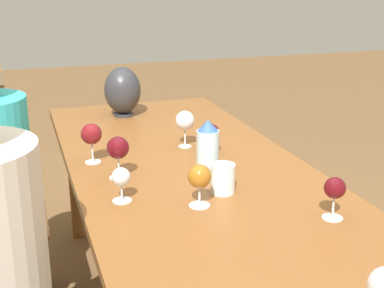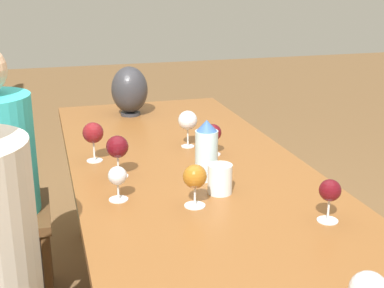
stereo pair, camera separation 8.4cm
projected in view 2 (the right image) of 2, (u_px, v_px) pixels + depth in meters
dining_table at (193, 187)px, 2.06m from camera, size 2.28×0.90×0.74m
water_bottle at (206, 151)px, 1.91m from camera, size 0.08×0.08×0.22m
water_tumbler at (220, 179)px, 1.81m from camera, size 0.08×0.08×0.10m
vase at (130, 90)px, 2.77m from camera, size 0.19×0.19×0.26m
wine_glass_0 at (117, 148)px, 1.93m from camera, size 0.08×0.08×0.16m
wine_glass_1 at (195, 177)px, 1.69m from camera, size 0.08×0.08×0.14m
wine_glass_2 at (213, 133)px, 2.18m from camera, size 0.07×0.07×0.13m
wine_glass_4 at (118, 177)px, 1.74m from camera, size 0.06×0.06×0.12m
wine_glass_5 at (330, 192)px, 1.59m from camera, size 0.07×0.07×0.13m
wine_glass_6 at (188, 121)px, 2.27m from camera, size 0.08×0.08×0.16m
wine_glass_7 at (93, 133)px, 2.10m from camera, size 0.08×0.08×0.16m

